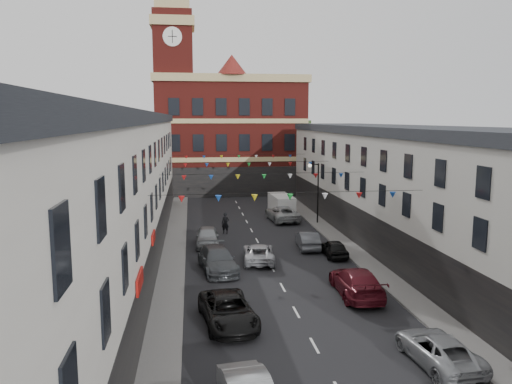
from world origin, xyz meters
name	(u,v)px	position (x,y,z in m)	size (l,w,h in m)	color
ground	(272,268)	(0.00, 0.00, 0.00)	(160.00, 160.00, 0.00)	black
pavement_left	(173,263)	(-6.90, 2.00, 0.07)	(1.80, 64.00, 0.15)	#605E5B
pavement_right	(359,256)	(6.90, 2.00, 0.07)	(1.80, 64.00, 0.15)	#605E5B
terrace_left	(96,193)	(-11.78, 1.00, 5.35)	(8.40, 56.00, 10.70)	silver
terrace_right	(430,194)	(11.78, 1.00, 4.85)	(8.40, 56.00, 9.70)	#B6B4AA
civic_building	(229,134)	(0.00, 37.95, 8.14)	(20.60, 13.30, 18.50)	maroon
clock_tower	(174,83)	(-7.50, 35.00, 14.93)	(5.60, 5.60, 30.00)	maroon
distant_hill	(199,147)	(-4.00, 62.00, 5.00)	(40.00, 14.00, 10.00)	#284420
street_lamp	(316,185)	(6.55, 14.00, 3.90)	(1.10, 0.36, 6.00)	black
car_left_c	(228,311)	(-3.74, -9.12, 0.74)	(2.44, 5.29, 1.47)	black
car_left_d	(218,260)	(-3.78, -0.10, 0.79)	(2.22, 5.46, 1.59)	#3E4145
car_left_e	(207,237)	(-4.26, 6.80, 0.78)	(1.84, 4.58, 1.56)	gray
car_right_b	(438,349)	(4.75, -14.34, 0.65)	(2.17, 4.70, 1.31)	#919398
car_right_c	(356,282)	(4.03, -5.91, 0.82)	(2.29, 5.64, 1.64)	#5C121D
car_right_d	(334,248)	(5.10, 2.38, 0.64)	(1.51, 3.76, 1.28)	black
car_right_e	(307,240)	(3.66, 4.97, 0.70)	(1.48, 4.25, 1.40)	#4D5055
car_right_f	(282,213)	(3.61, 15.91, 0.77)	(2.56, 5.54, 1.54)	#9DA0A2
moving_car	(259,253)	(-0.72, 1.74, 0.66)	(2.18, 4.72, 1.31)	#B1B3B8
white_van	(281,206)	(4.02, 18.61, 1.11)	(1.93, 5.03, 2.22)	silver
pedestrian	(225,223)	(-2.50, 10.95, 0.96)	(0.70, 0.46, 1.92)	black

